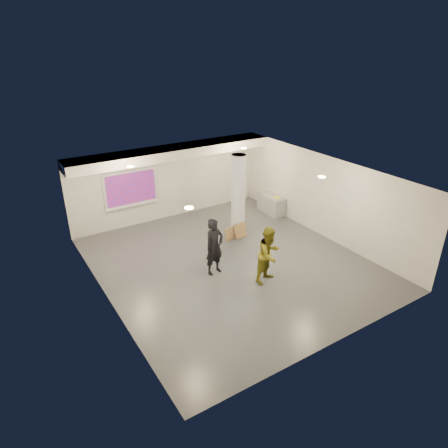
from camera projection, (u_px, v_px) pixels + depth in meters
floor at (231, 263)px, 13.06m from camera, size 8.00×9.00×0.01m
ceiling at (231, 175)px, 11.79m from camera, size 8.00×9.00×0.01m
wall_back at (169, 182)px, 15.87m from camera, size 8.00×0.01×3.00m
wall_front at (340, 292)px, 8.98m from camera, size 8.00×0.01×3.00m
wall_left at (104, 255)px, 10.49m from camera, size 0.01×9.00×3.00m
wall_right at (324, 197)px, 14.36m from camera, size 0.01×9.00×3.00m
soffit_band at (173, 152)px, 14.89m from camera, size 8.00×1.10×0.36m
downlight_nw at (130, 167)px, 12.64m from camera, size 0.22×0.22×0.02m
downlight_ne at (244, 148)px, 14.78m from camera, size 0.22×0.22×0.02m
downlight_sw at (189, 208)px, 9.58m from camera, size 0.22×0.22×0.02m
downlight_se at (322, 177)px, 11.72m from camera, size 0.22×0.22×0.02m
column at (238, 195)px, 14.53m from camera, size 0.52×0.52×3.00m
projection_screen at (131, 189)px, 15.05m from camera, size 2.10×0.13×1.42m
credenza at (271, 204)px, 16.67m from camera, size 0.57×1.32×0.76m
postit_pad at (277, 197)px, 16.31m from camera, size 0.28×0.32×0.03m
cardboard_back at (240, 230)px, 14.64m from camera, size 0.52×0.24×0.55m
cardboard_front at (230, 234)px, 14.46m from camera, size 0.45×0.24×0.48m
woman at (214, 247)px, 12.16m from camera, size 0.73×0.55×1.82m
man at (269, 254)px, 11.79m from camera, size 1.00×0.87×1.76m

